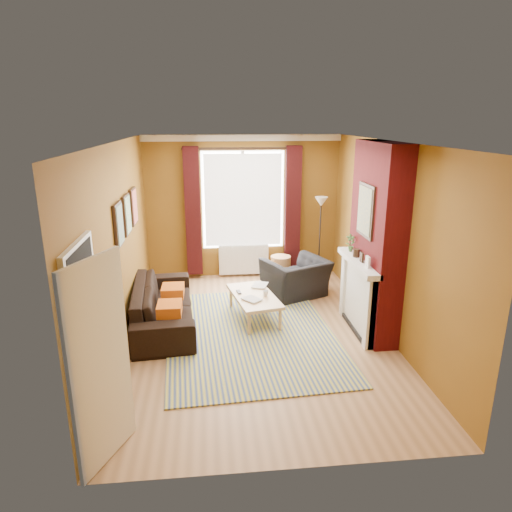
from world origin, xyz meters
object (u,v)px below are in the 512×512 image
object	(u,v)px
sofa	(163,304)
floor_lamp	(321,215)
wicker_stool	(281,268)
coffee_table	(254,297)
armchair	(296,278)

from	to	relation	value
sofa	floor_lamp	xyz separation A→B (m)	(2.88, 1.74, 0.99)
sofa	wicker_stool	xyz separation A→B (m)	(2.13, 1.82, -0.08)
floor_lamp	wicker_stool	bearing A→B (deg)	174.23
coffee_table	floor_lamp	xyz separation A→B (m)	(1.45, 1.68, 0.95)
coffee_table	wicker_stool	size ratio (longest dim) A/B	2.67
sofa	armchair	size ratio (longest dim) A/B	2.17
armchair	floor_lamp	bearing A→B (deg)	-152.54
armchair	coffee_table	bearing A→B (deg)	22.52
armchair	floor_lamp	world-z (taller)	floor_lamp
coffee_table	armchair	bearing A→B (deg)	35.81
coffee_table	floor_lamp	distance (m)	2.42
armchair	wicker_stool	distance (m)	0.87
wicker_stool	floor_lamp	bearing A→B (deg)	-5.77
sofa	coffee_table	bearing A→B (deg)	-92.19
coffee_table	floor_lamp	world-z (taller)	floor_lamp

